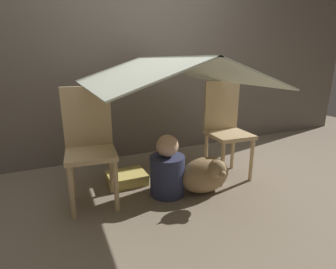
{
  "coord_description": "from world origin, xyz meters",
  "views": [
    {
      "loc": [
        -0.89,
        -1.85,
        1.13
      ],
      "look_at": [
        0.0,
        0.12,
        0.51
      ],
      "focal_mm": 28.0,
      "sensor_mm": 36.0,
      "label": 1
    }
  ],
  "objects": [
    {
      "name": "ground_plane",
      "position": [
        0.0,
        0.0,
        0.0
      ],
      "size": [
        8.8,
        8.8,
        0.0
      ],
      "primitive_type": "plane",
      "color": "gray"
    },
    {
      "name": "floor_cushion",
      "position": [
        -0.31,
        0.39,
        0.05
      ],
      "size": [
        0.35,
        0.28,
        0.1
      ],
      "color": "#E5CC66",
      "rests_on": "ground_plane"
    },
    {
      "name": "wall_back",
      "position": [
        0.0,
        1.13,
        1.25
      ],
      "size": [
        7.0,
        0.05,
        2.5
      ],
      "color": "#6B6056",
      "rests_on": "ground_plane"
    },
    {
      "name": "dog",
      "position": [
        0.27,
        -0.08,
        0.17
      ],
      "size": [
        0.46,
        0.41,
        0.38
      ],
      "color": "#9E7F56",
      "rests_on": "ground_plane"
    },
    {
      "name": "chair_right",
      "position": [
        0.66,
        0.19,
        0.51
      ],
      "size": [
        0.4,
        0.4,
        0.93
      ],
      "rotation": [
        0.0,
        0.0,
        -0.08
      ],
      "color": "#D1B27F",
      "rests_on": "ground_plane"
    },
    {
      "name": "chair_left",
      "position": [
        -0.64,
        0.19,
        0.51
      ],
      "size": [
        0.41,
        0.41,
        0.93
      ],
      "rotation": [
        0.0,
        0.0,
        -0.1
      ],
      "color": "#D1B27F",
      "rests_on": "ground_plane"
    },
    {
      "name": "person_front",
      "position": [
        -0.04,
        0.04,
        0.22
      ],
      "size": [
        0.3,
        0.3,
        0.54
      ],
      "color": "#2D3351",
      "rests_on": "ground_plane"
    },
    {
      "name": "sheet_canopy",
      "position": [
        0.0,
        0.12,
        1.05
      ],
      "size": [
        1.31,
        1.43,
        0.23
      ],
      "color": "silver"
    }
  ]
}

